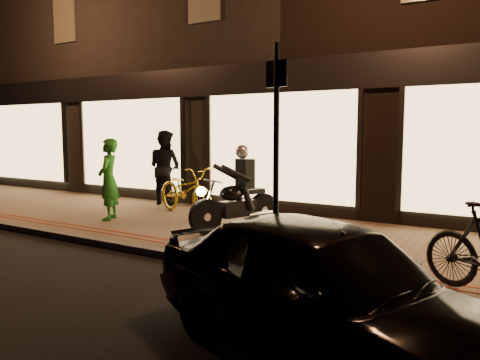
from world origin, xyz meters
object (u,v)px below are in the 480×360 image
bicycle_gold (186,190)px  parked_car (324,288)px  sign_post (276,143)px  person_green (109,179)px  motorcycle (237,197)px

bicycle_gold → parked_car: bearing=-111.8°
sign_post → person_green: (-4.46, 1.16, -0.83)m
sign_post → bicycle_gold: 4.47m
sign_post → bicycle_gold: (-3.52, 2.52, -1.14)m
motorcycle → person_green: 2.86m
sign_post → motorcycle: bearing=134.4°
motorcycle → parked_car: 4.83m
motorcycle → sign_post: size_ratio=0.61×
person_green → bicycle_gold: bearing=115.7°
motorcycle → bicycle_gold: 2.02m
sign_post → person_green: sign_post is taller
motorcycle → sign_post: sign_post is taller
bicycle_gold → parked_car: size_ratio=0.55×
sign_post → bicycle_gold: sign_post is taller
bicycle_gold → person_green: 1.68m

